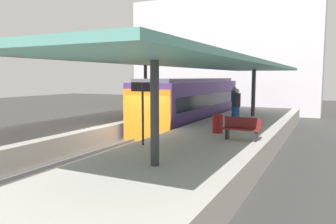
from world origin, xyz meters
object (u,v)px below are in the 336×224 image
Objects in this scene: commuter_train at (191,103)px; litter_bin at (218,124)px; passenger_near_bench at (237,106)px; passenger_mid_platform at (234,101)px; platform_bench at (242,128)px; platform_sign at (143,99)px.

litter_bin is at bearing -58.69° from commuter_train.
passenger_mid_platform is (-0.98, 3.19, 0.00)m from passenger_near_bench.
platform_bench is at bearing -55.15° from commuter_train.
passenger_near_bench is at bearing 107.37° from platform_bench.
litter_bin is 2.77m from passenger_near_bench.
platform_sign is 1.22× the size of passenger_near_bench.
platform_bench is at bearing -40.46° from litter_bin.
commuter_train is at bearing 124.85° from platform_bench.
platform_sign is 9.56m from passenger_mid_platform.
passenger_near_bench and passenger_mid_platform have the same top height.
passenger_near_bench is (0.12, 2.72, 0.54)m from litter_bin.
commuter_train reaches higher than litter_bin.
passenger_near_bench reaches higher than litter_bin.
passenger_near_bench is at bearing -72.87° from passenger_mid_platform.
commuter_train is 8.83m from platform_bench.
platform_sign is 2.76× the size of litter_bin.
platform_bench is (5.04, -7.24, -0.26)m from commuter_train.
litter_bin is 0.44× the size of passenger_mid_platform.
commuter_train is 2.87m from passenger_mid_platform.
platform_bench is at bearing -72.74° from passenger_mid_platform.
commuter_train is 5.13m from passenger_near_bench.
passenger_mid_platform reaches higher than platform_bench.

